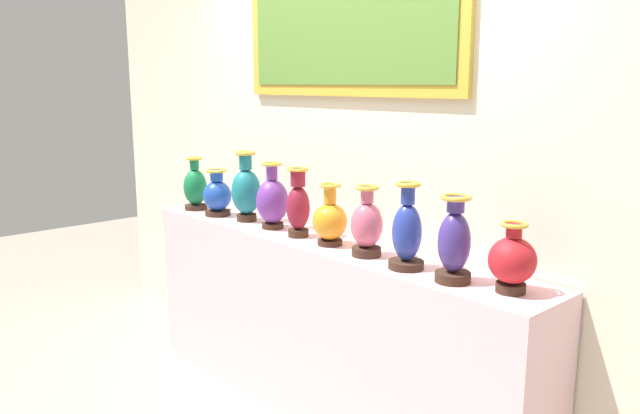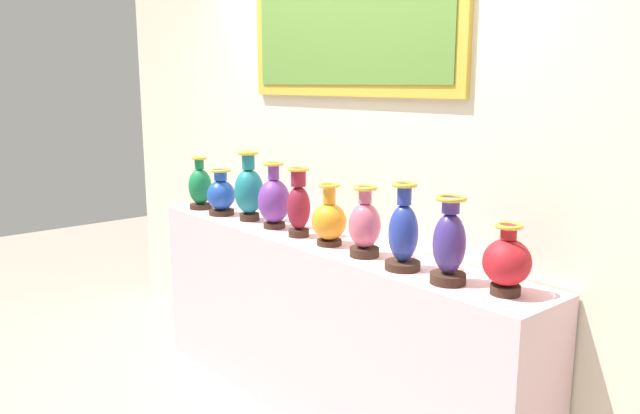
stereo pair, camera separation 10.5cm
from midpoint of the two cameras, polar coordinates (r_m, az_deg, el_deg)
ground_plane at (r=3.66m, az=0.86°, el=-18.32°), size 11.13×11.13×0.00m
display_shelf at (r=3.44m, az=0.89°, el=-11.07°), size 2.64×0.41×1.00m
back_wall at (r=3.38m, az=4.28°, el=5.38°), size 5.13×0.14×2.88m
vase_emerald at (r=4.13m, az=-10.17°, el=1.82°), size 0.15×0.15×0.34m
vase_sapphire at (r=3.92m, az=-8.25°, el=1.10°), size 0.17×0.17×0.29m
vase_teal at (r=3.72m, az=-5.70°, el=1.54°), size 0.17×0.17×0.42m
vase_violet at (r=3.52m, az=-3.37°, el=0.62°), size 0.18×0.18×0.38m
vase_burgundy at (r=3.32m, az=-1.07°, el=0.18°), size 0.12×0.12×0.37m
vase_amber at (r=3.15m, az=1.80°, el=-1.25°), size 0.18×0.18×0.31m
vase_rose at (r=2.95m, az=5.11°, el=-1.75°), size 0.15×0.15×0.34m
vase_cobalt at (r=2.76m, az=8.69°, el=-2.44°), size 0.16×0.16×0.39m
vase_indigo at (r=2.60m, az=12.83°, el=-3.36°), size 0.15×0.15×0.36m
vase_crimson at (r=2.53m, az=17.82°, el=-4.83°), size 0.19×0.19×0.28m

